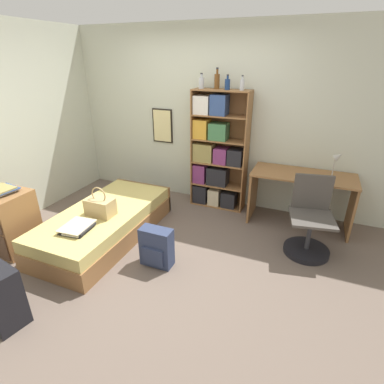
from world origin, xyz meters
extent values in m
plane|color=#66564C|center=(0.00, 0.00, 0.00)|extent=(14.00, 14.00, 0.00)
cube|color=beige|center=(0.00, 1.64, 1.30)|extent=(10.00, 0.06, 2.60)
cube|color=black|center=(-0.68, 1.60, 1.14)|extent=(0.34, 0.02, 0.53)
cube|color=beige|center=(-0.68, 1.59, 1.14)|extent=(0.30, 0.01, 0.49)
cube|color=beige|center=(-2.13, 0.00, 1.30)|extent=(0.06, 10.00, 2.60)
cube|color=olive|center=(-0.72, 0.00, 0.12)|extent=(0.92, 1.92, 0.24)
cube|color=tan|center=(-0.72, 0.00, 0.31)|extent=(0.89, 1.89, 0.15)
cube|color=olive|center=(-0.72, 0.94, 0.19)|extent=(0.92, 0.04, 0.39)
cube|color=tan|center=(-0.66, -0.12, 0.49)|extent=(0.33, 0.21, 0.21)
torus|color=tan|center=(-0.66, -0.12, 0.66)|extent=(0.20, 0.02, 0.20)
cube|color=#232328|center=(-0.68, -0.50, 0.39)|extent=(0.32, 0.34, 0.01)
cube|color=silver|center=(-0.67, -0.49, 0.41)|extent=(0.25, 0.36, 0.01)
cube|color=#232328|center=(-0.68, -0.50, 0.42)|extent=(0.31, 0.31, 0.02)
cube|color=beige|center=(-0.69, -0.49, 0.44)|extent=(0.32, 0.38, 0.01)
cube|color=olive|center=(-1.60, -0.64, 0.36)|extent=(0.53, 0.49, 0.73)
cube|color=silver|center=(-1.61, -0.63, 0.75)|extent=(0.28, 0.37, 0.01)
cube|color=#99894C|center=(-1.61, -0.62, 0.76)|extent=(0.22, 0.30, 0.01)
cube|color=#334C84|center=(-1.60, -0.64, 0.77)|extent=(0.34, 0.37, 0.01)
cube|color=olive|center=(-0.06, 1.44, 0.87)|extent=(0.02, 0.31, 1.74)
cube|color=olive|center=(0.73, 1.44, 0.87)|extent=(0.02, 0.31, 1.74)
cube|color=olive|center=(0.33, 1.59, 0.87)|extent=(0.81, 0.01, 1.74)
cube|color=olive|center=(0.33, 1.44, 0.01)|extent=(0.78, 0.31, 0.02)
cube|color=olive|center=(0.33, 1.44, 0.35)|extent=(0.78, 0.31, 0.02)
cube|color=olive|center=(0.33, 1.44, 0.70)|extent=(0.78, 0.31, 0.02)
cube|color=olive|center=(0.33, 1.44, 1.04)|extent=(0.78, 0.31, 0.02)
cube|color=olive|center=(0.33, 1.44, 1.39)|extent=(0.78, 0.31, 0.02)
cube|color=olive|center=(0.33, 1.44, 1.73)|extent=(0.78, 0.31, 0.02)
cube|color=#232328|center=(0.06, 1.42, 0.16)|extent=(0.22, 0.23, 0.29)
cube|color=beige|center=(0.29, 1.42, 0.15)|extent=(0.18, 0.23, 0.25)
cube|color=#232328|center=(0.52, 1.42, 0.14)|extent=(0.22, 0.23, 0.24)
cube|color=#7A336B|center=(0.05, 1.42, 0.50)|extent=(0.19, 0.23, 0.29)
cube|color=#232328|center=(0.33, 1.42, 0.49)|extent=(0.30, 0.23, 0.27)
cube|color=#99894C|center=(0.10, 1.42, 0.84)|extent=(0.29, 0.23, 0.27)
cube|color=#7A336B|center=(0.37, 1.42, 0.82)|extent=(0.19, 0.23, 0.23)
cube|color=#232328|center=(0.59, 1.42, 0.82)|extent=(0.21, 0.23, 0.23)
cube|color=gold|center=(0.06, 1.42, 1.19)|extent=(0.21, 0.23, 0.27)
cube|color=#427A4C|center=(0.32, 1.42, 1.17)|extent=(0.25, 0.23, 0.24)
cube|color=silver|center=(0.07, 1.42, 1.53)|extent=(0.23, 0.23, 0.25)
cube|color=#334C84|center=(0.31, 1.42, 1.54)|extent=(0.22, 0.23, 0.28)
cylinder|color=#B7BCC1|center=(0.04, 1.43, 1.81)|extent=(0.08, 0.08, 0.14)
cylinder|color=#B7BCC1|center=(0.04, 1.43, 1.91)|extent=(0.03, 0.03, 0.04)
cylinder|color=#232328|center=(0.04, 1.43, 1.94)|extent=(0.03, 0.03, 0.02)
cylinder|color=brown|center=(0.25, 1.46, 1.84)|extent=(0.07, 0.07, 0.19)
cylinder|color=brown|center=(0.25, 1.46, 1.96)|extent=(0.03, 0.03, 0.06)
cylinder|color=#232328|center=(0.25, 1.46, 2.00)|extent=(0.03, 0.03, 0.02)
cylinder|color=navy|center=(0.41, 1.41, 1.81)|extent=(0.07, 0.07, 0.13)
cylinder|color=navy|center=(0.41, 1.41, 1.90)|extent=(0.03, 0.03, 0.04)
cylinder|color=#232328|center=(0.41, 1.41, 1.93)|extent=(0.03, 0.03, 0.02)
cylinder|color=#B7BCC1|center=(0.61, 1.40, 1.81)|extent=(0.06, 0.06, 0.13)
cylinder|color=#B7BCC1|center=(0.61, 1.40, 1.89)|extent=(0.02, 0.02, 0.04)
cylinder|color=#232328|center=(0.61, 1.40, 1.92)|extent=(0.03, 0.03, 0.01)
cube|color=olive|center=(1.54, 1.30, 0.73)|extent=(1.32, 0.58, 0.02)
cube|color=olive|center=(0.90, 1.30, 0.36)|extent=(0.03, 0.54, 0.71)
cube|color=olive|center=(2.18, 1.30, 0.36)|extent=(0.03, 0.54, 0.71)
cylinder|color=#ADA89E|center=(1.87, 1.27, 0.75)|extent=(0.10, 0.10, 0.02)
cylinder|color=#ADA89E|center=(1.87, 1.27, 0.89)|extent=(0.02, 0.02, 0.26)
cone|color=#ADA89E|center=(1.90, 1.27, 1.04)|extent=(0.13, 0.09, 0.13)
cylinder|color=black|center=(1.71, 0.62, 0.03)|extent=(0.53, 0.53, 0.06)
cylinder|color=#333338|center=(1.71, 0.62, 0.23)|extent=(0.05, 0.05, 0.46)
cube|color=#47423D|center=(1.71, 0.62, 0.47)|extent=(0.56, 0.56, 0.03)
cube|color=#47423D|center=(1.67, 0.84, 0.70)|extent=(0.43, 0.12, 0.43)
cube|color=#2D3856|center=(0.17, -0.25, 0.23)|extent=(0.36, 0.17, 0.45)
cube|color=#2D3856|center=(0.17, -0.35, 0.16)|extent=(0.25, 0.03, 0.20)
camera|label=1|loc=(1.59, -2.65, 2.14)|focal=28.00mm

